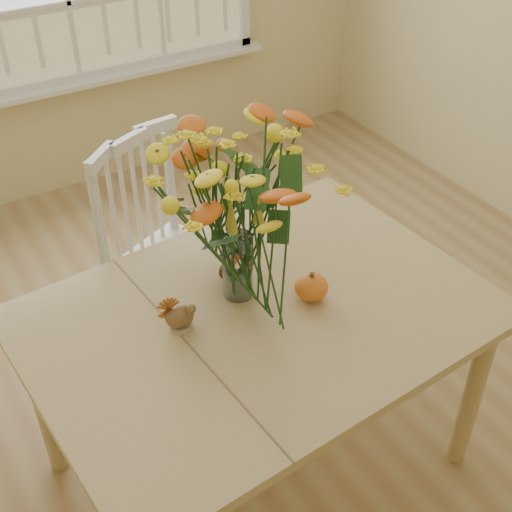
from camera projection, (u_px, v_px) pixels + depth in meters
floor at (279, 406)px, 3.00m from camera, size 4.00×4.50×0.01m
dining_table at (259, 332)px, 2.33m from camera, size 1.58×1.18×0.81m
windsor_chair at (160, 246)px, 2.93m from camera, size 0.64×0.63×1.06m
flower_vase at (237, 207)px, 2.14m from camera, size 0.50×0.50×0.59m
pumpkin at (311, 288)px, 2.30m from camera, size 0.12×0.12×0.09m
turkey_figurine at (180, 317)px, 2.19m from camera, size 0.10×0.08×0.12m
dark_gourd at (229, 273)px, 2.39m from camera, size 0.13×0.10×0.06m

